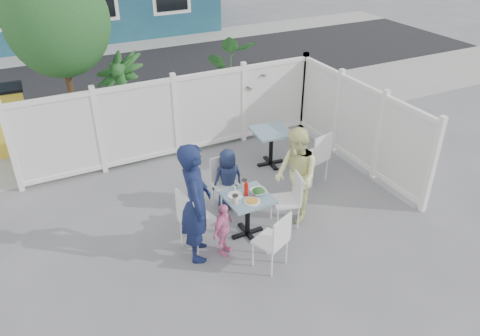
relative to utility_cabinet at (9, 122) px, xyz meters
name	(u,v)px	position (x,y,z in m)	size (l,w,h in m)	color
ground	(225,220)	(2.76, -4.00, -0.65)	(80.00, 80.00, 0.00)	slate
near_sidewalk	(152,128)	(2.76, -0.20, -0.64)	(24.00, 2.60, 0.01)	gray
street	(113,78)	(2.76, 3.50, -0.64)	(24.00, 5.00, 0.01)	black
far_sidewalk	(91,50)	(2.76, 6.60, -0.64)	(24.00, 1.60, 0.01)	gray
fence_back	(176,119)	(2.86, -1.60, 0.14)	(5.86, 0.08, 1.60)	white
fence_right	(357,125)	(5.76, -3.40, 0.14)	(0.08, 3.66, 1.60)	white
tree	(57,21)	(1.16, -0.70, 1.94)	(1.80, 1.62, 3.59)	#382316
utility_cabinet	(9,122)	(0.00, 0.00, 0.00)	(0.70, 0.50, 1.29)	yellow
potted_shrub_a	(123,104)	(2.05, -0.90, 0.33)	(1.09, 1.09, 1.95)	#194823
potted_shrub_b	(228,91)	(4.24, -1.00, 0.26)	(1.64, 1.42, 1.82)	#194823
main_table	(248,205)	(2.92, -4.46, -0.11)	(0.66, 0.66, 0.69)	slate
spare_table	(271,138)	(4.31, -2.75, -0.09)	(0.73, 0.73, 0.71)	slate
chair_left	(194,217)	(2.08, -4.43, -0.07)	(0.53, 0.54, 0.99)	white
chair_right	(290,195)	(3.63, -4.51, -0.13)	(0.48, 0.49, 0.89)	white
chair_back	(224,179)	(2.95, -3.59, -0.14)	(0.40, 0.39, 0.87)	white
chair_near	(275,238)	(2.91, -5.28, -0.14)	(0.52, 0.51, 0.87)	white
chair_spare	(317,154)	(4.70, -3.67, -0.08)	(0.53, 0.52, 0.97)	white
man	(196,203)	(2.09, -4.54, 0.24)	(0.65, 0.42, 1.77)	#141E45
woman	(296,176)	(3.78, -4.40, 0.12)	(0.75, 0.58, 1.54)	#EEF15E
boy	(228,179)	(2.99, -3.65, -0.13)	(0.51, 0.33, 1.04)	#1B2648
toddler	(223,229)	(2.42, -4.69, -0.23)	(0.48, 0.20, 0.83)	pink
plate_main	(252,201)	(2.91, -4.62, 0.05)	(0.24, 0.24, 0.01)	white
plate_side	(235,195)	(2.76, -4.37, 0.05)	(0.22, 0.22, 0.02)	white
salad_bowl	(258,192)	(3.10, -4.46, 0.07)	(0.23, 0.23, 0.06)	white
coffee_cup_a	(235,200)	(2.69, -4.54, 0.10)	(0.08, 0.08, 0.12)	beige
coffee_cup_b	(244,184)	(2.99, -4.23, 0.10)	(0.08, 0.08, 0.12)	beige
ketchup_bottle	(246,190)	(2.92, -4.43, 0.14)	(0.06, 0.06, 0.20)	#B71008
salt_shaker	(235,189)	(2.83, -4.25, 0.08)	(0.03, 0.03, 0.08)	white
pepper_shaker	(236,187)	(2.86, -4.21, 0.08)	(0.03, 0.03, 0.07)	black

